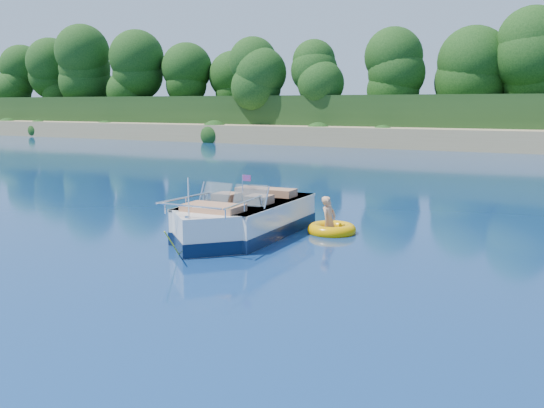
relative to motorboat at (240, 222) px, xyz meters
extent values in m
plane|color=#0A2149|center=(1.10, -3.30, -0.38)|extent=(160.00, 160.00, 0.00)
cube|color=#948156|center=(1.10, 34.70, 0.12)|extent=(170.00, 8.00, 2.00)
cube|color=#193414|center=(1.10, 61.70, 0.62)|extent=(170.00, 56.00, 6.00)
cylinder|color=black|center=(-43.90, 37.70, 2.52)|extent=(0.44, 0.44, 2.80)
sphere|color=black|center=(-43.90, 37.70, 5.18)|extent=(4.62, 4.62, 4.62)
cylinder|color=black|center=(-16.90, 37.20, 2.72)|extent=(0.44, 0.44, 3.20)
sphere|color=black|center=(-16.90, 37.20, 5.76)|extent=(5.28, 5.28, 5.28)
cylinder|color=black|center=(1.10, 38.70, 2.92)|extent=(0.44, 0.44, 3.60)
sphere|color=black|center=(1.10, 38.70, 6.34)|extent=(5.94, 5.94, 5.94)
cube|color=white|center=(-0.01, 0.40, -0.07)|extent=(2.17, 3.96, 1.09)
cube|color=white|center=(0.04, -1.46, -0.07)|extent=(2.07, 2.07, 1.09)
cube|color=#0B1832|center=(-0.01, 0.40, -0.22)|extent=(2.20, 4.00, 0.31)
cube|color=#0B1832|center=(0.04, -1.46, -0.22)|extent=(2.11, 2.11, 0.31)
cube|color=tan|center=(-0.02, 0.71, 0.24)|extent=(1.72, 2.78, 0.10)
cube|color=white|center=(-0.01, 0.40, 0.45)|extent=(2.21, 3.96, 0.06)
cube|color=black|center=(-0.06, 2.54, -0.02)|extent=(0.58, 0.38, 0.93)
cube|color=#8C9EA5|center=(-0.46, -0.34, 0.75)|extent=(0.83, 0.36, 0.50)
cube|color=#8C9EA5|center=(0.47, -0.32, 0.75)|extent=(0.84, 0.40, 0.50)
cube|color=tan|center=(-0.47, 0.13, 0.48)|extent=(0.58, 0.58, 0.41)
cube|color=tan|center=(0.46, 0.15, 0.48)|extent=(0.58, 0.58, 0.41)
cube|color=tan|center=(-0.04, 1.43, 0.48)|extent=(1.63, 0.61, 0.39)
cube|color=tan|center=(0.03, -1.26, 0.46)|extent=(1.38, 0.81, 0.35)
cylinder|color=white|center=(0.06, -2.24, 0.92)|extent=(0.03, 0.03, 0.88)
cube|color=red|center=(0.38, -0.32, 1.16)|extent=(0.23, 0.02, 0.14)
cube|color=silver|center=(0.06, -2.29, 0.51)|extent=(0.10, 0.06, 0.05)
cylinder|color=yellow|center=(-0.09, -2.66, -0.02)|extent=(0.43, 1.05, 0.79)
torus|color=#F2A600|center=(1.85, 1.50, -0.30)|extent=(1.57, 1.57, 0.33)
torus|color=red|center=(1.85, 1.50, -0.28)|extent=(1.30, 1.30, 0.11)
imported|color=tan|center=(1.77, 1.53, -0.38)|extent=(0.42, 0.75, 1.41)
camera|label=1|loc=(7.59, -12.73, 2.91)|focal=40.00mm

